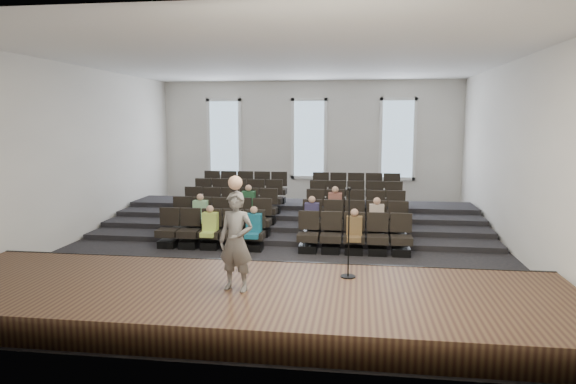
% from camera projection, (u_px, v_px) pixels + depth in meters
% --- Properties ---
extents(ground, '(14.00, 14.00, 0.00)m').
position_uv_depth(ground, '(284.00, 246.00, 14.19)').
color(ground, black).
rests_on(ground, ground).
extents(ceiling, '(12.00, 14.00, 0.02)m').
position_uv_depth(ceiling, '(284.00, 60.00, 13.48)').
color(ceiling, white).
rests_on(ceiling, ground).
extents(wall_back, '(12.00, 0.04, 5.00)m').
position_uv_depth(wall_back, '(309.00, 144.00, 20.72)').
color(wall_back, white).
rests_on(wall_back, ground).
extents(wall_front, '(12.00, 0.04, 5.00)m').
position_uv_depth(wall_front, '(209.00, 191.00, 6.95)').
color(wall_front, white).
rests_on(wall_front, ground).
extents(wall_left, '(0.04, 14.00, 5.00)m').
position_uv_depth(wall_left, '(76.00, 154.00, 14.66)').
color(wall_left, white).
rests_on(wall_left, ground).
extents(wall_right, '(0.04, 14.00, 5.00)m').
position_uv_depth(wall_right, '(518.00, 158.00, 13.01)').
color(wall_right, white).
rests_on(wall_right, ground).
extents(stage, '(11.80, 3.60, 0.50)m').
position_uv_depth(stage, '(242.00, 301.00, 9.15)').
color(stage, '#513A23').
rests_on(stage, ground).
extents(stage_lip, '(11.80, 0.06, 0.52)m').
position_uv_depth(stage_lip, '(261.00, 272.00, 10.88)').
color(stage_lip, black).
rests_on(stage_lip, ground).
extents(risers, '(11.80, 4.80, 0.60)m').
position_uv_depth(risers, '(298.00, 217.00, 17.27)').
color(risers, black).
rests_on(risers, ground).
extents(seating_rows, '(6.80, 4.70, 1.67)m').
position_uv_depth(seating_rows, '(291.00, 212.00, 15.60)').
color(seating_rows, black).
rests_on(seating_rows, ground).
extents(windows, '(8.44, 0.10, 3.24)m').
position_uv_depth(windows, '(309.00, 139.00, 20.62)').
color(windows, white).
rests_on(windows, wall_back).
extents(audience, '(5.45, 2.64, 1.10)m').
position_uv_depth(audience, '(286.00, 215.00, 14.39)').
color(audience, '#BDDA57').
rests_on(audience, seating_rows).
extents(speaker, '(0.71, 0.55, 1.74)m').
position_uv_depth(speaker, '(236.00, 241.00, 8.89)').
color(speaker, '#64615E').
rests_on(speaker, stage).
extents(mic_stand, '(0.29, 0.29, 1.73)m').
position_uv_depth(mic_stand, '(348.00, 251.00, 9.67)').
color(mic_stand, black).
rests_on(mic_stand, stage).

